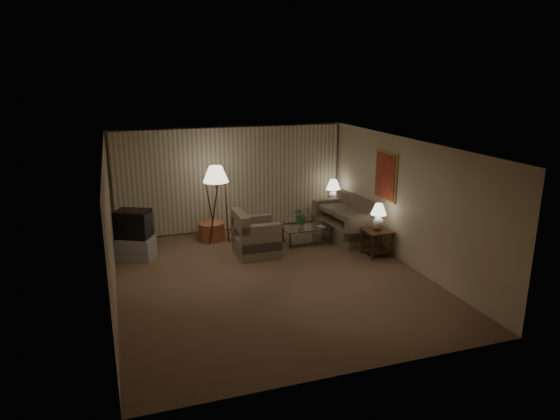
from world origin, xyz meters
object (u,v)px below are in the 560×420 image
object	(u,v)px
table_lamp_near	(379,215)
ottoman	(212,231)
floor_lamp	(217,203)
crt_tv	(133,224)
side_table_far	(333,211)
table_lamp_far	(333,189)
tv_cabinet	(135,248)
vase	(301,224)
side_table_near	(377,238)
coffee_table	(307,232)
sofa	(345,222)
armchair	(256,238)

from	to	relation	value
table_lamp_near	ottoman	size ratio (longest dim) A/B	0.95
floor_lamp	crt_tv	bearing A→B (deg)	-164.52
side_table_far	floor_lamp	xyz separation A→B (m)	(-3.22, -0.35, 0.58)
table_lamp_far	crt_tv	bearing A→B (deg)	-170.26
ottoman	tv_cabinet	bearing A→B (deg)	-157.80
vase	tv_cabinet	bearing A→B (deg)	175.80
tv_cabinet	crt_tv	bearing A→B (deg)	0.00
side_table_near	coffee_table	size ratio (longest dim) A/B	0.51
table_lamp_near	table_lamp_far	size ratio (longest dim) A/B	0.92
sofa	side_table_near	world-z (taller)	sofa
side_table_far	ottoman	xyz separation A→B (m)	(-3.34, -0.13, -0.19)
side_table_far	sofa	bearing A→B (deg)	-97.94
armchair	coffee_table	distance (m)	1.42
table_lamp_far	floor_lamp	xyz separation A→B (m)	(-3.22, -0.35, -0.01)
side_table_near	ottoman	bearing A→B (deg)	145.50
coffee_table	tv_cabinet	world-z (taller)	tv_cabinet
sofa	armchair	world-z (taller)	armchair
ottoman	vase	bearing A→B (deg)	-27.78
table_lamp_near	vase	world-z (taller)	table_lamp_near
sofa	table_lamp_far	world-z (taller)	table_lamp_far
armchair	side_table_far	world-z (taller)	armchair
side_table_near	tv_cabinet	distance (m)	5.42
table_lamp_near	coffee_table	bearing A→B (deg)	133.99
tv_cabinet	crt_tv	size ratio (longest dim) A/B	1.10
sofa	crt_tv	distance (m)	5.07
tv_cabinet	ottoman	xyz separation A→B (m)	(1.86, 0.76, -0.04)
side_table_near	floor_lamp	xyz separation A→B (m)	(-3.22, 2.08, 0.57)
coffee_table	table_lamp_near	bearing A→B (deg)	-46.01
armchair	floor_lamp	xyz separation A→B (m)	(-0.65, 1.17, 0.58)
sofa	ottoman	distance (m)	3.33
ottoman	vase	distance (m)	2.25
coffee_table	ottoman	world-z (taller)	ottoman
side_table_far	ottoman	world-z (taller)	side_table_far
sofa	floor_lamp	bearing A→B (deg)	-108.95
coffee_table	table_lamp_far	bearing A→B (deg)	44.24
sofa	ottoman	size ratio (longest dim) A/B	3.08
table_lamp_near	crt_tv	size ratio (longest dim) A/B	0.70
side_table_near	table_lamp_near	distance (m)	0.54
table_lamp_far	vase	distance (m)	1.86
ottoman	side_table_near	bearing A→B (deg)	-34.50
armchair	coffee_table	size ratio (longest dim) A/B	0.81
sofa	ottoman	world-z (taller)	sofa
tv_cabinet	sofa	bearing A→B (deg)	24.81
side_table_far	table_lamp_far	world-z (taller)	table_lamp_far
vase	coffee_table	bearing A→B (deg)	0.00
side_table_near	tv_cabinet	xyz separation A→B (m)	(-5.20, 1.53, -0.17)
sofa	crt_tv	world-z (taller)	crt_tv
coffee_table	tv_cabinet	xyz separation A→B (m)	(-3.99, 0.28, -0.03)
crt_tv	side_table_near	bearing A→B (deg)	10.46
armchair	floor_lamp	bearing A→B (deg)	28.82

